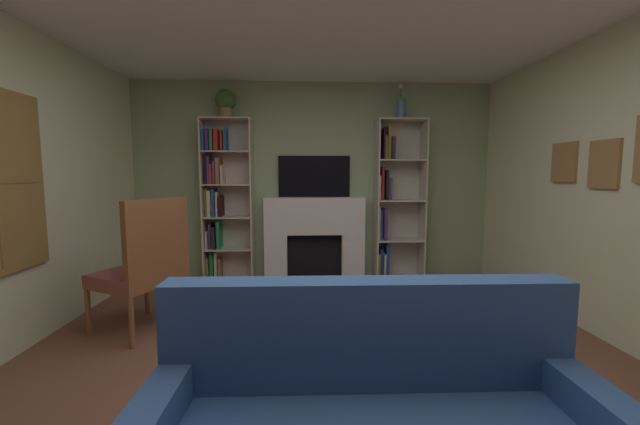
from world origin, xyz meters
TOP-DOWN VIEW (x-y plane):
  - ground_plane at (0.00, 0.00)m, footprint 6.46×6.46m
  - wall_back_accent at (0.00, 2.72)m, footprint 4.79×0.06m
  - fireplace at (0.00, 2.58)m, footprint 1.41×0.52m
  - tv at (0.00, 2.66)m, footprint 0.93×0.06m
  - bookshelf_left at (-1.19, 2.58)m, footprint 0.63×0.29m
  - bookshelf_right at (1.03, 2.57)m, footprint 0.63×0.33m
  - potted_plant at (-1.11, 2.54)m, footprint 0.26×0.26m
  - vase_with_flowers at (1.11, 2.54)m, footprint 0.11×0.11m
  - armchair at (-1.52, 0.97)m, footprint 0.80×0.82m

SIDE VIEW (x-z plane):
  - ground_plane at x=0.00m, z-range 0.00..0.00m
  - fireplace at x=0.00m, z-range 0.03..1.10m
  - armchair at x=-1.52m, z-range 0.00..1.17m
  - bookshelf_right at x=1.03m, z-range -0.01..2.06m
  - bookshelf_left at x=-1.19m, z-range 0.02..2.09m
  - wall_back_accent at x=0.00m, z-range 0.00..2.57m
  - tv at x=0.00m, z-range 1.07..1.61m
  - vase_with_flowers at x=1.11m, z-range 2.00..2.45m
  - potted_plant at x=-1.11m, z-range 2.10..2.46m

